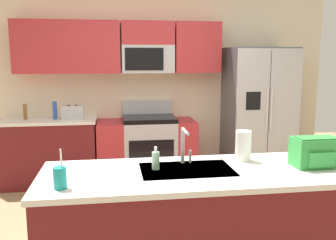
{
  "coord_description": "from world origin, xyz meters",
  "views": [
    {
      "loc": [
        -0.55,
        -3.28,
        1.72
      ],
      "look_at": [
        0.02,
        0.6,
        1.05
      ],
      "focal_mm": 39.7,
      "sensor_mm": 36.0,
      "label": 1
    }
  ],
  "objects_px": {
    "sink_faucet": "(184,143)",
    "backpack": "(315,151)",
    "range_oven": "(147,148)",
    "soap_dispenser": "(156,160)",
    "paper_towel_roll": "(243,146)",
    "pepper_mill": "(25,112)",
    "drink_cup_teal": "(60,178)",
    "refrigerator": "(258,113)",
    "toaster": "(73,112)",
    "bottle_blue": "(55,110)"
  },
  "relations": [
    {
      "from": "sink_faucet",
      "to": "backpack",
      "type": "height_order",
      "value": "sink_faucet"
    },
    {
      "from": "range_oven",
      "to": "backpack",
      "type": "relative_size",
      "value": 4.25
    },
    {
      "from": "sink_faucet",
      "to": "soap_dispenser",
      "type": "bearing_deg",
      "value": -155.55
    },
    {
      "from": "backpack",
      "to": "paper_towel_roll",
      "type": "bearing_deg",
      "value": 152.75
    },
    {
      "from": "pepper_mill",
      "to": "drink_cup_teal",
      "type": "relative_size",
      "value": 0.79
    },
    {
      "from": "range_oven",
      "to": "soap_dispenser",
      "type": "relative_size",
      "value": 8.0
    },
    {
      "from": "refrigerator",
      "to": "paper_towel_roll",
      "type": "xyz_separation_m",
      "value": [
        -1.03,
        -2.25,
        0.09
      ]
    },
    {
      "from": "paper_towel_roll",
      "to": "backpack",
      "type": "xyz_separation_m",
      "value": [
        0.47,
        -0.24,
        -0.0
      ]
    },
    {
      "from": "soap_dispenser",
      "to": "backpack",
      "type": "bearing_deg",
      "value": -5.14
    },
    {
      "from": "toaster",
      "to": "paper_towel_roll",
      "type": "xyz_separation_m",
      "value": [
        1.56,
        -2.27,
        0.03
      ]
    },
    {
      "from": "sink_faucet",
      "to": "drink_cup_teal",
      "type": "xyz_separation_m",
      "value": [
        -0.87,
        -0.43,
        -0.1
      ]
    },
    {
      "from": "toaster",
      "to": "pepper_mill",
      "type": "xyz_separation_m",
      "value": [
        -0.62,
        0.05,
        0.01
      ]
    },
    {
      "from": "range_oven",
      "to": "sink_faucet",
      "type": "bearing_deg",
      "value": -88.04
    },
    {
      "from": "refrigerator",
      "to": "bottle_blue",
      "type": "xyz_separation_m",
      "value": [
        -2.82,
        0.03,
        0.09
      ]
    },
    {
      "from": "range_oven",
      "to": "drink_cup_teal",
      "type": "xyz_separation_m",
      "value": [
        -0.79,
        -2.78,
        0.53
      ]
    },
    {
      "from": "bottle_blue",
      "to": "sink_faucet",
      "type": "bearing_deg",
      "value": -60.62
    },
    {
      "from": "range_oven",
      "to": "sink_faucet",
      "type": "height_order",
      "value": "sink_faucet"
    },
    {
      "from": "bottle_blue",
      "to": "drink_cup_teal",
      "type": "height_order",
      "value": "drink_cup_teal"
    },
    {
      "from": "drink_cup_teal",
      "to": "paper_towel_roll",
      "type": "height_order",
      "value": "drink_cup_teal"
    },
    {
      "from": "bottle_blue",
      "to": "drink_cup_teal",
      "type": "bearing_deg",
      "value": -81.09
    },
    {
      "from": "range_oven",
      "to": "pepper_mill",
      "type": "bearing_deg",
      "value": -179.91
    },
    {
      "from": "toaster",
      "to": "backpack",
      "type": "relative_size",
      "value": 0.87
    },
    {
      "from": "pepper_mill",
      "to": "sink_faucet",
      "type": "distance_m",
      "value": 2.9
    },
    {
      "from": "paper_towel_roll",
      "to": "backpack",
      "type": "relative_size",
      "value": 0.75
    },
    {
      "from": "drink_cup_teal",
      "to": "sink_faucet",
      "type": "bearing_deg",
      "value": 26.08
    },
    {
      "from": "sink_faucet",
      "to": "toaster",
      "type": "bearing_deg",
      "value": 114.93
    },
    {
      "from": "refrigerator",
      "to": "drink_cup_teal",
      "type": "xyz_separation_m",
      "value": [
        -2.39,
        -2.71,
        0.05
      ]
    },
    {
      "from": "drink_cup_teal",
      "to": "range_oven",
      "type": "bearing_deg",
      "value": 74.13
    },
    {
      "from": "range_oven",
      "to": "drink_cup_teal",
      "type": "relative_size",
      "value": 5.27
    },
    {
      "from": "pepper_mill",
      "to": "backpack",
      "type": "xyz_separation_m",
      "value": [
        2.65,
        -2.57,
        0.01
      ]
    },
    {
      "from": "range_oven",
      "to": "refrigerator",
      "type": "height_order",
      "value": "refrigerator"
    },
    {
      "from": "paper_towel_roll",
      "to": "backpack",
      "type": "bearing_deg",
      "value": -27.25
    },
    {
      "from": "backpack",
      "to": "refrigerator",
      "type": "bearing_deg",
      "value": 77.33
    },
    {
      "from": "range_oven",
      "to": "refrigerator",
      "type": "bearing_deg",
      "value": -2.57
    },
    {
      "from": "paper_towel_roll",
      "to": "pepper_mill",
      "type": "bearing_deg",
      "value": 133.12
    },
    {
      "from": "pepper_mill",
      "to": "paper_towel_roll",
      "type": "relative_size",
      "value": 0.85
    },
    {
      "from": "bottle_blue",
      "to": "drink_cup_teal",
      "type": "distance_m",
      "value": 2.77
    },
    {
      "from": "bottle_blue",
      "to": "refrigerator",
      "type": "bearing_deg",
      "value": -0.54
    },
    {
      "from": "sink_faucet",
      "to": "drink_cup_teal",
      "type": "distance_m",
      "value": 0.98
    },
    {
      "from": "toaster",
      "to": "backpack",
      "type": "bearing_deg",
      "value": -51.12
    },
    {
      "from": "drink_cup_teal",
      "to": "bottle_blue",
      "type": "bearing_deg",
      "value": 98.91
    },
    {
      "from": "range_oven",
      "to": "paper_towel_roll",
      "type": "relative_size",
      "value": 5.67
    },
    {
      "from": "soap_dispenser",
      "to": "range_oven",
      "type": "bearing_deg",
      "value": 86.47
    },
    {
      "from": "toaster",
      "to": "drink_cup_teal",
      "type": "relative_size",
      "value": 1.08
    },
    {
      "from": "drink_cup_teal",
      "to": "soap_dispenser",
      "type": "bearing_deg",
      "value": 26.66
    },
    {
      "from": "paper_towel_roll",
      "to": "soap_dispenser",
      "type": "bearing_deg",
      "value": -169.26
    },
    {
      "from": "toaster",
      "to": "paper_towel_roll",
      "type": "distance_m",
      "value": 2.76
    },
    {
      "from": "sink_faucet",
      "to": "soap_dispenser",
      "type": "height_order",
      "value": "sink_faucet"
    },
    {
      "from": "range_oven",
      "to": "paper_towel_roll",
      "type": "height_order",
      "value": "paper_towel_roll"
    },
    {
      "from": "range_oven",
      "to": "pepper_mill",
      "type": "distance_m",
      "value": 1.7
    }
  ]
}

